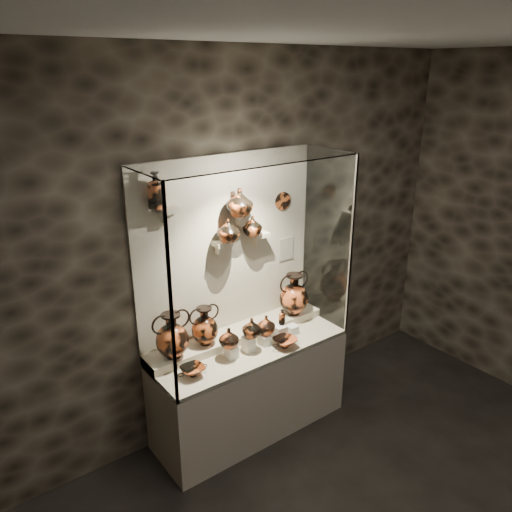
{
  "coord_description": "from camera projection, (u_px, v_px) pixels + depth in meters",
  "views": [
    {
      "loc": [
        -2.14,
        -0.78,
        3.03
      ],
      "look_at": [
        0.07,
        2.19,
        1.62
      ],
      "focal_mm": 35.0,
      "sensor_mm": 36.0,
      "label": 1
    }
  ],
  "objects": [
    {
      "name": "kylix_right",
      "position": [
        285.0,
        342.0,
        4.16
      ],
      "size": [
        0.31,
        0.28,
        0.1
      ],
      "primitive_type": null,
      "rotation": [
        0.0,
        0.0,
        -0.38
      ],
      "color": "#D45A28",
      "rests_on": "front_tier"
    },
    {
      "name": "kylix_left",
      "position": [
        193.0,
        370.0,
        3.78
      ],
      "size": [
        0.25,
        0.22,
        0.09
      ],
      "primitive_type": null,
      "rotation": [
        0.0,
        0.0,
        -0.09
      ],
      "color": "#BF5121",
      "rests_on": "front_tier"
    },
    {
      "name": "back_panel",
      "position": [
        227.0,
        250.0,
        4.16
      ],
      "size": [
        1.7,
        0.03,
        1.6
      ],
      "primitive_type": "cube",
      "color": "#BDB098",
      "rests_on": "plinth"
    },
    {
      "name": "lekythos_tall",
      "position": [
        156.0,
        189.0,
        3.51
      ],
      "size": [
        0.13,
        0.13,
        0.31
      ],
      "primitive_type": null,
      "rotation": [
        0.0,
        0.0,
        0.06
      ],
      "color": "#D45A28",
      "rests_on": "bracket_ul"
    },
    {
      "name": "ovoid_vase_a",
      "position": [
        228.0,
        230.0,
        3.96
      ],
      "size": [
        0.24,
        0.24,
        0.19
      ],
      "primitive_type": "imported",
      "rotation": [
        0.0,
        0.0,
        -0.39
      ],
      "color": "#BF5121",
      "rests_on": "bracket_ca"
    },
    {
      "name": "amphora_right",
      "position": [
        294.0,
        294.0,
        4.53
      ],
      "size": [
        0.37,
        0.37,
        0.39
      ],
      "primitive_type": null,
      "rotation": [
        0.0,
        0.0,
        0.19
      ],
      "color": "#D45A28",
      "rests_on": "rear_tier"
    },
    {
      "name": "pedestal_b",
      "position": [
        248.0,
        343.0,
        4.11
      ],
      "size": [
        0.09,
        0.09,
        0.13
      ],
      "primitive_type": "cube",
      "color": "silver",
      "rests_on": "front_tier"
    },
    {
      "name": "pedestal_a",
      "position": [
        231.0,
        352.0,
        4.02
      ],
      "size": [
        0.09,
        0.09,
        0.1
      ],
      "primitive_type": "cube",
      "color": "silver",
      "rests_on": "front_tier"
    },
    {
      "name": "amphora_left",
      "position": [
        172.0,
        335.0,
        3.85
      ],
      "size": [
        0.38,
        0.38,
        0.38
      ],
      "primitive_type": null,
      "rotation": [
        0.0,
        0.0,
        -0.29
      ],
      "color": "#D45A28",
      "rests_on": "rear_tier"
    },
    {
      "name": "lekythos_small",
      "position": [
        282.0,
        316.0,
        4.27
      ],
      "size": [
        0.08,
        0.08,
        0.16
      ],
      "primitive_type": null,
      "rotation": [
        0.0,
        0.0,
        -0.11
      ],
      "color": "#BF5121",
      "rests_on": "pedestal_d"
    },
    {
      "name": "bracket_ul",
      "position": [
        169.0,
        210.0,
        3.64
      ],
      "size": [
        0.14,
        0.12,
        0.04
      ],
      "primitive_type": "cube",
      "color": "#BDB098",
      "rests_on": "back_panel"
    },
    {
      "name": "pedestal_c",
      "position": [
        265.0,
        339.0,
        4.21
      ],
      "size": [
        0.09,
        0.09,
        0.09
      ],
      "primitive_type": "cube",
      "color": "silver",
      "rests_on": "front_tier"
    },
    {
      "name": "ovoid_vase_b",
      "position": [
        239.0,
        202.0,
        3.93
      ],
      "size": [
        0.27,
        0.27,
        0.22
      ],
      "primitive_type": "imported",
      "rotation": [
        0.0,
        0.0,
        -0.3
      ],
      "color": "#BF5121",
      "rests_on": "bracket_cb"
    },
    {
      "name": "bracket_ca",
      "position": [
        222.0,
        243.0,
        4.01
      ],
      "size": [
        0.14,
        0.12,
        0.04
      ],
      "primitive_type": "cube",
      "color": "#BDB098",
      "rests_on": "back_panel"
    },
    {
      "name": "glass_front",
      "position": [
        273.0,
        272.0,
        3.7
      ],
      "size": [
        1.7,
        0.01,
        1.6
      ],
      "primitive_type": "cube",
      "color": "white",
      "rests_on": "plinth"
    },
    {
      "name": "frame_post_left",
      "position": [
        171.0,
        302.0,
        3.24
      ],
      "size": [
        0.02,
        0.02,
        1.6
      ],
      "primitive_type": "cube",
      "color": "gray",
      "rests_on": "plinth"
    },
    {
      "name": "glass_right",
      "position": [
        327.0,
        240.0,
        4.39
      ],
      "size": [
        0.01,
        0.6,
        1.6
      ],
      "primitive_type": "cube",
      "color": "white",
      "rests_on": "plinth"
    },
    {
      "name": "jug_b",
      "position": [
        251.0,
        328.0,
        4.05
      ],
      "size": [
        0.18,
        0.18,
        0.17
      ],
      "primitive_type": "imported",
      "rotation": [
        0.0,
        0.0,
        -0.14
      ],
      "color": "#BF5121",
      "rests_on": "pedestal_b"
    },
    {
      "name": "wall_plate",
      "position": [
        283.0,
        201.0,
        4.33
      ],
      "size": [
        0.16,
        0.02,
        0.16
      ],
      "primitive_type": "cylinder",
      "rotation": [
        1.57,
        0.0,
        0.0
      ],
      "color": "#B35223",
      "rests_on": "back_panel"
    },
    {
      "name": "rear_tier",
      "position": [
        238.0,
        335.0,
        4.32
      ],
      "size": [
        1.7,
        0.25,
        0.1
      ],
      "primitive_type": "cube",
      "color": "beige",
      "rests_on": "plinth"
    },
    {
      "name": "front_tier",
      "position": [
        250.0,
        347.0,
        4.2
      ],
      "size": [
        1.68,
        0.58,
        0.03
      ],
      "primitive_type": "cube",
      "color": "beige",
      "rests_on": "plinth"
    },
    {
      "name": "pedestal_e",
      "position": [
        292.0,
        329.0,
        4.38
      ],
      "size": [
        0.09,
        0.09,
        0.08
      ],
      "primitive_type": "cube",
      "color": "silver",
      "rests_on": "front_tier"
    },
    {
      "name": "pedestal_d",
      "position": [
        279.0,
        332.0,
        4.29
      ],
      "size": [
        0.09,
        0.09,
        0.12
      ],
      "primitive_type": "cube",
      "color": "silver",
      "rests_on": "front_tier"
    },
    {
      "name": "amphora_mid",
      "position": [
        204.0,
        326.0,
        4.04
      ],
      "size": [
        0.34,
        0.34,
        0.33
      ],
      "primitive_type": null,
      "rotation": [
        0.0,
        0.0,
        -0.39
      ],
      "color": "#BF5121",
      "rests_on": "rear_tier"
    },
    {
      "name": "jug_c",
      "position": [
        266.0,
        325.0,
        4.19
      ],
      "size": [
        0.2,
        0.2,
        0.16
      ],
      "primitive_type": "imported",
      "rotation": [
        0.0,
        0.0,
        0.32
      ],
      "color": "#D45A28",
      "rests_on": "pedestal_c"
    },
    {
      "name": "frame_post_right",
      "position": [
        351.0,
        249.0,
        4.17
      ],
      "size": [
        0.02,
        0.02,
        1.6
      ],
      "primitive_type": "cube",
      "color": "gray",
      "rests_on": "plinth"
    },
    {
      "name": "plinth",
      "position": [
        250.0,
        389.0,
        4.35
      ],
      "size": [
        1.7,
        0.6,
        0.8
      ],
      "primitive_type": "cube",
      "color": "#BDB098",
      "rests_on": "floor"
    },
    {
      "name": "jug_a",
      "position": [
        229.0,
        338.0,
        3.96
      ],
      "size": [
        0.17,
        0.17,
        0.17
      ],
      "primitive_type": "imported",
      "rotation": [
        0.0,
        0.0,
        0.04
      ],
      "color": "#D45A28",
      "rests_on": "pedestal_a"
    },
    {
      "name": "glass_left",
      "position": [
        150.0,
        287.0,
        3.45
      ],
      "size": [
        0.01,
        0.6,
        1.6
      ],
      "primitive_type": "cube",
      "color": "white",
      "rests_on": "plinth"
    },
    {
      "name": "bracket_cb",
      "position": [
        242.0,
        215.0,
        4.05
      ],
      "size": [
        0.1,
        0.12,
        0.04
      ],
      "primitive_type": "cube",
      "color": "#BDB098",
      "rests_on": "back_panel"
    },
    {
      "name": "info_placard",
      "position": [
        286.0,
        249.0,
        4.53
      ],
      "size": [
        0.16,
        0.01,
        0.21
      ],
      "primitive_type": "cube",
      "color": "beige",
      "rests_on": "back_panel"
    },
    {
      "name": "wall_back",
      "position": [
        227.0,
        250.0,
        4.16
      ],
      "size": [
        5.0,
        0.02,
        3.2
      ],
      "primitive_type": "cube",
      "color": "black",
      "rests_on": "ground"
    },
    {
      "name": "bracket_cc",
      "position": [
        259.0,
        234.0,
        4.22
      ],
      "size": [
        0.14,
        0.12,
        0.04
      ],
      "primitive_type": "cube",
      "color": "#BDB098",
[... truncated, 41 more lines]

